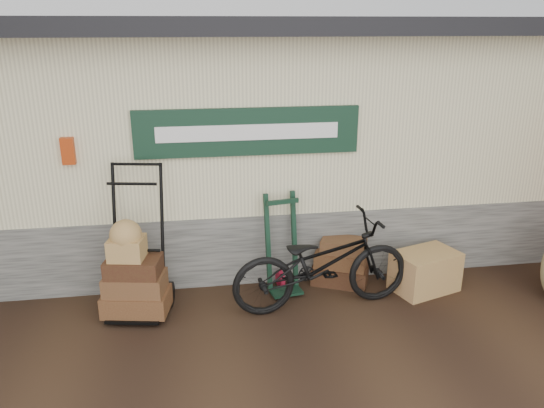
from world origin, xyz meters
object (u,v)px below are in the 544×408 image
at_px(suitcase_stack, 341,261).
at_px(wicker_hamper, 425,271).
at_px(green_barrow, 282,244).
at_px(bicycle, 322,258).
at_px(porter_trolley, 137,239).

relative_size(suitcase_stack, wicker_hamper, 0.89).
relative_size(green_barrow, bicycle, 0.59).
xyz_separation_m(porter_trolley, wicker_hamper, (3.41, -0.08, -0.61)).
relative_size(porter_trolley, suitcase_stack, 2.52).
xyz_separation_m(suitcase_stack, bicycle, (-0.39, -0.55, 0.31)).
distance_m(suitcase_stack, bicycle, 0.74).
relative_size(porter_trolley, green_barrow, 1.40).
bearing_deg(porter_trolley, wicker_hamper, 9.46).
distance_m(porter_trolley, green_barrow, 1.71).
bearing_deg(suitcase_stack, wicker_hamper, -19.65).
bearing_deg(wicker_hamper, green_barrow, 171.16).
xyz_separation_m(green_barrow, suitcase_stack, (0.76, 0.08, -0.31)).
height_order(porter_trolley, green_barrow, porter_trolley).
relative_size(porter_trolley, wicker_hamper, 2.25).
distance_m(green_barrow, bicycle, 0.60).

